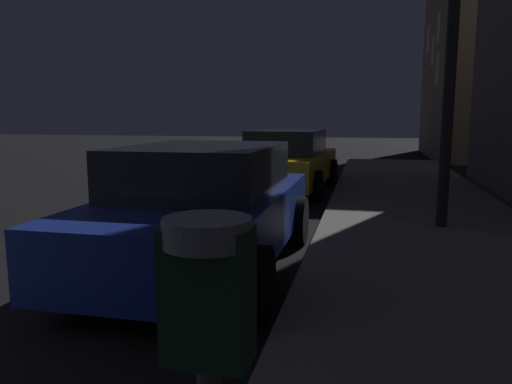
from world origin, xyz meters
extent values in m
cube|color=#1E4728|center=(4.33, 0.13, 1.38)|extent=(0.19, 0.11, 0.30)
cylinder|color=#999EA5|center=(4.33, 0.13, 1.52)|extent=(0.19, 0.19, 0.06)
cube|color=black|center=(4.28, 0.13, 1.42)|extent=(0.01, 0.08, 0.11)
cube|color=navy|center=(2.85, 4.41, 0.57)|extent=(1.82, 4.18, 0.64)
cube|color=#1E2328|center=(2.85, 4.42, 1.15)|extent=(1.60, 2.16, 0.56)
cylinder|color=black|center=(1.93, 5.71, 0.33)|extent=(0.22, 0.66, 0.66)
cylinder|color=black|center=(3.77, 5.71, 0.33)|extent=(0.22, 0.66, 0.66)
cylinder|color=black|center=(1.93, 3.12, 0.33)|extent=(0.22, 0.66, 0.66)
cylinder|color=black|center=(3.77, 3.12, 0.33)|extent=(0.22, 0.66, 0.66)
cube|color=gold|center=(2.85, 10.48, 0.57)|extent=(2.00, 4.33, 0.64)
cube|color=#1E2328|center=(2.85, 10.39, 1.15)|extent=(1.66, 2.02, 0.56)
cylinder|color=black|center=(2.03, 11.84, 0.33)|extent=(0.26, 0.67, 0.66)
cylinder|color=black|center=(3.82, 11.74, 0.33)|extent=(0.26, 0.67, 0.66)
cylinder|color=black|center=(1.88, 9.22, 0.33)|extent=(0.26, 0.67, 0.66)
cylinder|color=black|center=(3.67, 9.12, 0.33)|extent=(0.26, 0.67, 0.66)
cylinder|color=black|center=(5.77, 6.61, 2.75)|extent=(0.16, 0.16, 5.20)
cube|color=#F2D17F|center=(7.32, 21.71, 4.50)|extent=(0.06, 0.90, 1.20)
cube|color=#F2D17F|center=(7.32, 20.32, 5.23)|extent=(0.06, 0.90, 1.20)
cube|color=#F2D17F|center=(7.32, 19.95, 3.63)|extent=(0.06, 0.90, 1.20)
cube|color=#F2D17F|center=(7.32, 23.75, 5.29)|extent=(0.06, 0.90, 1.20)
camera|label=1|loc=(4.65, -0.81, 1.76)|focal=34.05mm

